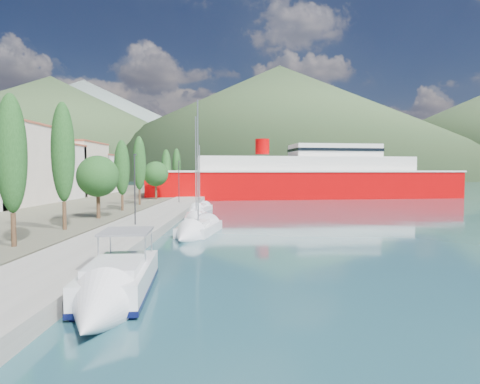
{
  "coord_description": "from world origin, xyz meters",
  "views": [
    {
      "loc": [
        0.12,
        -22.06,
        5.39
      ],
      "look_at": [
        0.0,
        14.0,
        3.5
      ],
      "focal_mm": 30.0,
      "sensor_mm": 36.0,
      "label": 1
    }
  ],
  "objects": [
    {
      "name": "ferry",
      "position": [
        13.02,
        59.05,
        3.76
      ],
      "size": [
        63.46,
        21.78,
        12.36
      ],
      "color": "#B80003",
      "rests_on": "ground"
    },
    {
      "name": "ground",
      "position": [
        0.0,
        120.0,
        0.0
      ],
      "size": [
        1400.0,
        1400.0,
        0.0
      ],
      "primitive_type": "plane",
      "color": "#224C55"
    },
    {
      "name": "motor_cruiser",
      "position": [
        -5.04,
        -6.4,
        0.55
      ],
      "size": [
        3.46,
        9.19,
        3.31
      ],
      "color": "#090C32",
      "rests_on": "ground"
    },
    {
      "name": "quay",
      "position": [
        -9.0,
        26.0,
        0.4
      ],
      "size": [
        5.0,
        88.0,
        0.8
      ],
      "primitive_type": "cube",
      "color": "gray",
      "rests_on": "ground"
    },
    {
      "name": "hills_far",
      "position": [
        138.59,
        618.73,
        77.39
      ],
      "size": [
        1480.0,
        900.0,
        180.0
      ],
      "color": "slate",
      "rests_on": "ground"
    },
    {
      "name": "sailboat_mid",
      "position": [
        -4.57,
        18.88,
        0.29
      ],
      "size": [
        2.9,
        8.51,
        12.02
      ],
      "color": "silver",
      "rests_on": "ground"
    },
    {
      "name": "sailboat_near",
      "position": [
        -3.88,
        10.39,
        0.33
      ],
      "size": [
        4.05,
        8.95,
        12.41
      ],
      "color": "silver",
      "rests_on": "ground"
    },
    {
      "name": "sailboat_far",
      "position": [
        -5.75,
        30.63,
        0.28
      ],
      "size": [
        3.31,
        6.87,
        9.69
      ],
      "color": "silver",
      "rests_on": "ground"
    },
    {
      "name": "hills_near",
      "position": [
        98.04,
        372.5,
        49.18
      ],
      "size": [
        1010.0,
        520.0,
        115.0
      ],
      "color": "#344A2A",
      "rests_on": "ground"
    },
    {
      "name": "lamp_posts",
      "position": [
        -9.0,
        12.99,
        4.08
      ],
      "size": [
        0.15,
        46.37,
        6.06
      ],
      "color": "#2D2D33",
      "rests_on": "quay"
    },
    {
      "name": "tree_row",
      "position": [
        -14.03,
        31.15,
        5.64
      ],
      "size": [
        4.12,
        64.7,
        10.18
      ],
      "color": "#47301E",
      "rests_on": "land_strip"
    },
    {
      "name": "town_buildings",
      "position": [
        -32.0,
        36.91,
        5.57
      ],
      "size": [
        9.2,
        69.2,
        11.3
      ],
      "color": "beige",
      "rests_on": "land_strip"
    }
  ]
}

